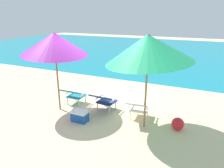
{
  "coord_description": "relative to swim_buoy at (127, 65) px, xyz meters",
  "views": [
    {
      "loc": [
        2.7,
        -5.65,
        2.91
      ],
      "look_at": [
        0.0,
        0.23,
        0.75
      ],
      "focal_mm": 33.39,
      "sensor_mm": 36.0,
      "label": 1
    }
  ],
  "objects": [
    {
      "name": "beach_umbrella_left",
      "position": [
        0.14,
        -6.47,
        2.01
      ],
      "size": [
        2.6,
        2.58,
        2.49
      ],
      "color": "olive",
      "rests_on": "ground_plane"
    },
    {
      "name": "swim_buoy",
      "position": [
        0.0,
        0.0,
        0.0
      ],
      "size": [
        1.6,
        0.18,
        0.18
      ],
      "primitive_type": "cylinder",
      "rotation": [
        0.0,
        1.57,
        0.0
      ],
      "color": "yellow",
      "rests_on": "ocean_band"
    },
    {
      "name": "ocean_band",
      "position": [
        1.53,
        6.34,
        -0.09
      ],
      "size": [
        40.0,
        18.0,
        0.01
      ],
      "primitive_type": "cube",
      "color": "teal",
      "rests_on": "ground_plane"
    },
    {
      "name": "ground_plane",
      "position": [
        1.53,
        -1.7,
        -0.1
      ],
      "size": [
        40.0,
        40.0,
        0.0
      ],
      "primitive_type": "plane",
      "color": "beige"
    },
    {
      "name": "cooler_box",
      "position": [
        1.15,
        -6.86,
        0.06
      ],
      "size": [
        0.47,
        0.33,
        0.32
      ],
      "color": "#194CA5",
      "rests_on": "ground_plane"
    },
    {
      "name": "beach_ball",
      "position": [
        3.77,
        -6.17,
        0.07
      ],
      "size": [
        0.33,
        0.33,
        0.33
      ],
      "primitive_type": "sphere",
      "color": "red",
      "rests_on": "ground_plane"
    },
    {
      "name": "beach_umbrella_right",
      "position": [
        2.92,
        -6.41,
        2.04
      ],
      "size": [
        2.91,
        2.89,
        2.57
      ],
      "color": "olive",
      "rests_on": "ground_plane"
    },
    {
      "name": "lounge_chair_center",
      "position": [
        1.51,
        -6.04,
        0.31
      ],
      "size": [
        0.61,
        0.92,
        0.68
      ],
      "color": "navy",
      "rests_on": "ground_plane"
    },
    {
      "name": "lounge_chair_left",
      "position": [
        0.37,
        -6.02,
        0.31
      ],
      "size": [
        0.56,
        0.89,
        0.68
      ],
      "color": "teal",
      "rests_on": "ground_plane"
    },
    {
      "name": "lounge_chair_right",
      "position": [
        2.64,
        -6.11,
        0.31
      ],
      "size": [
        0.61,
        0.92,
        0.68
      ],
      "color": "silver",
      "rests_on": "ground_plane"
    }
  ]
}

